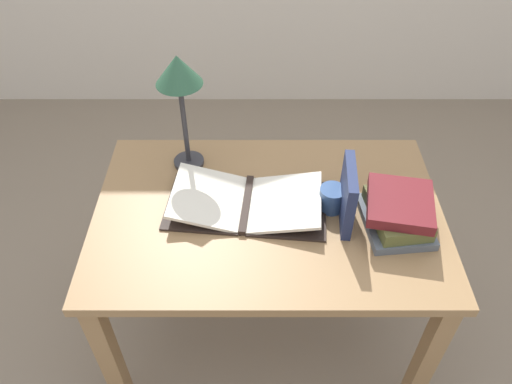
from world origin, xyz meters
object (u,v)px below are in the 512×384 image
(book_stack_tall, at_px, (399,212))
(book_standing_upright, at_px, (349,195))
(open_book, at_px, (247,202))
(coffee_mug, at_px, (333,199))
(reading_lamp, at_px, (180,79))

(book_stack_tall, bearing_deg, book_standing_upright, 170.53)
(open_book, height_order, book_standing_upright, book_standing_upright)
(book_standing_upright, xyz_separation_m, coffee_mug, (-0.04, 0.05, -0.06))
(book_stack_tall, distance_m, book_standing_upright, 0.17)
(book_stack_tall, xyz_separation_m, book_standing_upright, (-0.16, 0.03, 0.05))
(open_book, bearing_deg, coffee_mug, 4.23)
(reading_lamp, distance_m, coffee_mug, 0.64)
(book_stack_tall, relative_size, book_standing_upright, 1.28)
(book_stack_tall, height_order, book_standing_upright, book_standing_upright)
(reading_lamp, xyz_separation_m, coffee_mug, (0.50, -0.23, -0.31))
(open_book, relative_size, reading_lamp, 1.27)
(open_book, xyz_separation_m, reading_lamp, (-0.22, 0.22, 0.34))
(reading_lamp, relative_size, coffee_mug, 3.90)
(coffee_mug, bearing_deg, book_standing_upright, -52.84)
(reading_lamp, bearing_deg, coffee_mug, -24.63)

